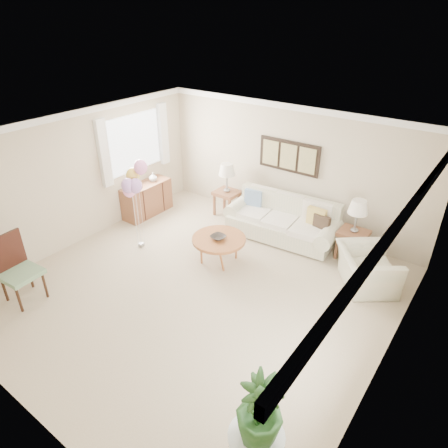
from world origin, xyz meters
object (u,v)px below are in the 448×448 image
at_px(armchair, 366,269).
at_px(accent_chair, 17,267).
at_px(sofa, 283,222).
at_px(balloon_cluster, 133,181).
at_px(coffee_table, 219,240).

height_order(armchair, accent_chair, accent_chair).
relative_size(sofa, armchair, 2.41).
bearing_deg(armchair, balloon_cluster, 72.52).
bearing_deg(accent_chair, armchair, 39.75).
bearing_deg(sofa, accent_chair, -120.10).
relative_size(armchair, accent_chair, 0.90).
height_order(coffee_table, accent_chair, accent_chair).
height_order(sofa, coffee_table, sofa).
relative_size(coffee_table, armchair, 0.98).
distance_m(coffee_table, accent_chair, 3.39).
relative_size(coffee_table, accent_chair, 0.88).
bearing_deg(armchair, coffee_table, 73.09).
height_order(coffee_table, balloon_cluster, balloon_cluster).
distance_m(coffee_table, armchair, 2.63).
bearing_deg(sofa, balloon_cluster, -135.61).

